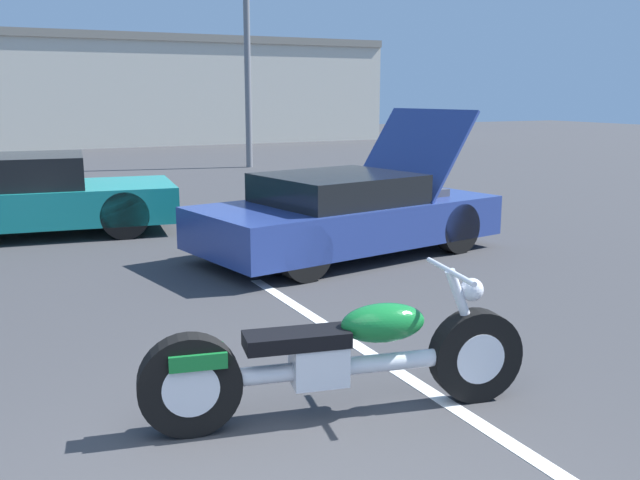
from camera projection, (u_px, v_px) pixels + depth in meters
The scene contains 5 objects.
parking_stripe_middle at pixel (371, 354), 5.86m from camera, with size 0.12×5.26×0.01m, color white.
light_pole at pixel (250, 30), 19.89m from camera, with size 1.21×0.28×6.89m.
motorcycle at pixel (340, 359), 4.68m from camera, with size 2.59×0.85×0.96m.
show_car_hood_open at pixel (348, 213), 9.39m from camera, with size 4.30×2.50×1.89m.
parked_car_right_row at pixel (28, 197), 10.69m from camera, with size 4.37×2.28×1.21m.
Camera 1 is at (-1.02, -2.58, 2.11)m, focal length 40.00 mm.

